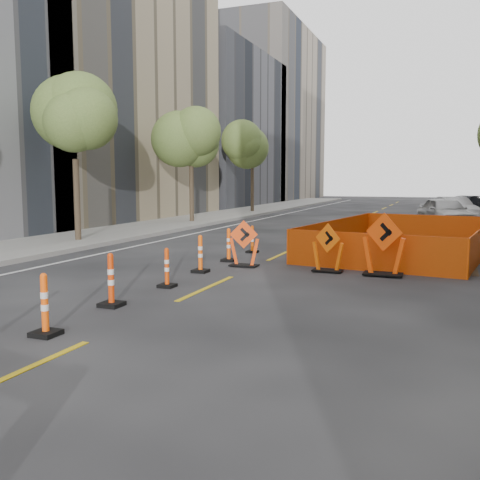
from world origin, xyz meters
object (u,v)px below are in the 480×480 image
at_px(channelizer_7, 252,239).
at_px(parked_car_far, 463,205).
at_px(chevron_sign_left, 244,244).
at_px(parked_car_near, 445,212).
at_px(channelizer_2, 45,305).
at_px(channelizer_4, 167,268).
at_px(channelizer_3, 111,280).
at_px(channelizer_6, 229,245).
at_px(chevron_sign_right, 384,245).
at_px(chevron_sign_center, 328,248).
at_px(channelizer_5, 200,254).
at_px(parked_car_mid, 454,209).

relative_size(channelizer_7, parked_car_far, 0.20).
height_order(chevron_sign_left, parked_car_near, parked_car_near).
distance_m(channelizer_2, channelizer_4, 4.18).
distance_m(channelizer_2, parked_car_far, 34.37).
height_order(parked_car_near, parked_car_far, parked_car_near).
relative_size(channelizer_3, parked_car_near, 0.23).
xyz_separation_m(channelizer_6, chevron_sign_right, (4.75, -0.82, 0.32)).
distance_m(channelizer_2, chevron_sign_center, 8.18).
bearing_deg(channelizer_6, channelizer_5, -89.05).
xyz_separation_m(channelizer_3, chevron_sign_left, (0.74, 5.51, 0.14)).
xyz_separation_m(parked_car_mid, parked_car_far, (0.57, 5.11, -0.04)).
bearing_deg(chevron_sign_center, chevron_sign_left, -155.05).
distance_m(chevron_sign_left, parked_car_mid, 21.74).
xyz_separation_m(channelizer_2, chevron_sign_center, (3.01, 7.61, 0.15)).
height_order(channelizer_7, chevron_sign_center, chevron_sign_center).
relative_size(channelizer_3, parked_car_mid, 0.25).
bearing_deg(chevron_sign_center, chevron_sign_right, 22.40).
bearing_deg(parked_car_near, channelizer_5, -129.06).
bearing_deg(channelizer_7, parked_car_mid, 70.05).
bearing_deg(chevron_sign_right, channelizer_4, -124.37).
bearing_deg(parked_car_mid, channelizer_5, -128.32).
bearing_deg(channelizer_5, chevron_sign_left, 60.03).
relative_size(chevron_sign_left, parked_car_near, 0.29).
bearing_deg(chevron_sign_right, channelizer_2, -101.45).
distance_m(chevron_sign_left, parked_car_far, 26.82).
distance_m(channelizer_3, parked_car_near, 22.20).
bearing_deg(channelizer_4, channelizer_3, -92.73).
distance_m(channelizer_5, parked_car_far, 28.31).
bearing_deg(channelizer_4, channelizer_7, 91.41).
bearing_deg(channelizer_7, chevron_sign_left, -74.46).
xyz_separation_m(channelizer_6, parked_car_far, (7.15, 25.30, 0.16)).
bearing_deg(chevron_sign_left, channelizer_4, -123.08).
bearing_deg(channelizer_2, chevron_sign_right, 59.16).
xyz_separation_m(channelizer_3, channelizer_7, (-0.05, 8.36, -0.07)).
height_order(channelizer_6, parked_car_far, parked_car_far).
relative_size(channelizer_6, chevron_sign_center, 0.77).
relative_size(channelizer_5, chevron_sign_right, 0.62).
relative_size(channelizer_5, chevron_sign_center, 0.77).
xyz_separation_m(channelizer_3, channelizer_6, (-0.07, 6.27, -0.03)).
height_order(channelizer_3, parked_car_far, parked_car_far).
distance_m(channelizer_4, channelizer_6, 4.19).
relative_size(channelizer_6, parked_car_mid, 0.24).
distance_m(channelizer_5, chevron_sign_center, 3.49).
relative_size(channelizer_3, channelizer_5, 1.05).
xyz_separation_m(channelizer_4, channelizer_7, (-0.15, 6.27, 0.00)).
bearing_deg(channelizer_4, parked_car_near, 72.90).
distance_m(channelizer_4, parked_car_near, 20.17).
xyz_separation_m(chevron_sign_right, parked_car_far, (2.40, 26.13, -0.16)).
bearing_deg(channelizer_5, chevron_sign_center, 22.50).
height_order(chevron_sign_center, parked_car_mid, parked_car_mid).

